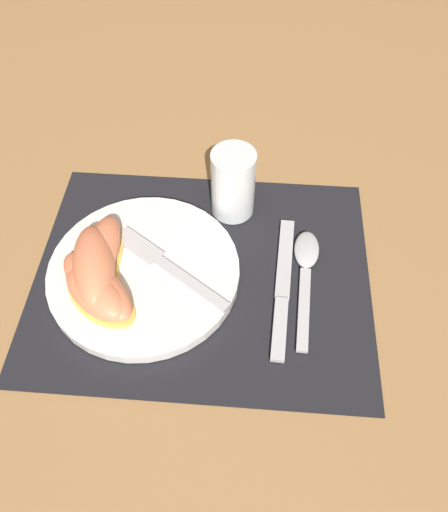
# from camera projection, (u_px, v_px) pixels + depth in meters

# --- Properties ---
(ground_plane) EXTENTS (3.00, 3.00, 0.00)m
(ground_plane) POSITION_uv_depth(u_px,v_px,m) (202.00, 275.00, 0.66)
(ground_plane) COLOR #A37547
(placemat) EXTENTS (0.44, 0.35, 0.00)m
(placemat) POSITION_uv_depth(u_px,v_px,m) (202.00, 274.00, 0.66)
(placemat) COLOR black
(placemat) RESTS_ON ground_plane
(plate) EXTENTS (0.25, 0.25, 0.02)m
(plate) POSITION_uv_depth(u_px,v_px,m) (144.00, 272.00, 0.65)
(plate) COLOR white
(plate) RESTS_ON placemat
(juice_glass) EXTENTS (0.06, 0.06, 0.10)m
(juice_glass) POSITION_uv_depth(u_px,v_px,m) (233.00, 187.00, 0.69)
(juice_glass) COLOR silver
(juice_glass) RESTS_ON placemat
(knife) EXTENTS (0.03, 0.22, 0.01)m
(knife) POSITION_uv_depth(u_px,v_px,m) (283.00, 288.00, 0.64)
(knife) COLOR #BCBCC1
(knife) RESTS_ON placemat
(spoon) EXTENTS (0.04, 0.18, 0.01)m
(spoon) POSITION_uv_depth(u_px,v_px,m) (306.00, 264.00, 0.66)
(spoon) COLOR #BCBCC1
(spoon) RESTS_ON placemat
(fork) EXTENTS (0.17, 0.12, 0.00)m
(fork) POSITION_uv_depth(u_px,v_px,m) (163.00, 263.00, 0.65)
(fork) COLOR #BCBCC1
(fork) RESTS_ON plate
(citrus_wedge_0) EXTENTS (0.05, 0.12, 0.04)m
(citrus_wedge_0) POSITION_uv_depth(u_px,v_px,m) (101.00, 255.00, 0.64)
(citrus_wedge_0) COLOR #F7C656
(citrus_wedge_0) RESTS_ON plate
(citrus_wedge_1) EXTENTS (0.09, 0.14, 0.05)m
(citrus_wedge_1) POSITION_uv_depth(u_px,v_px,m) (94.00, 268.00, 0.62)
(citrus_wedge_1) COLOR #F7C656
(citrus_wedge_1) RESTS_ON plate
(citrus_wedge_2) EXTENTS (0.13, 0.13, 0.03)m
(citrus_wedge_2) POSITION_uv_depth(u_px,v_px,m) (97.00, 287.00, 0.61)
(citrus_wedge_2) COLOR #F7C656
(citrus_wedge_2) RESTS_ON plate
(citrus_wedge_3) EXTENTS (0.11, 0.11, 0.04)m
(citrus_wedge_3) POSITION_uv_depth(u_px,v_px,m) (97.00, 294.00, 0.61)
(citrus_wedge_3) COLOR #F7C656
(citrus_wedge_3) RESTS_ON plate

